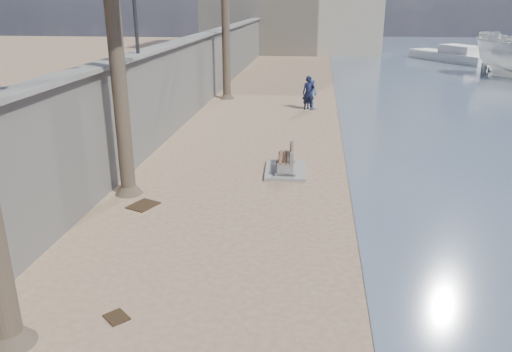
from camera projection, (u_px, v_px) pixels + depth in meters
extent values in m
cube|color=gray|center=(194.00, 75.00, 24.84)|extent=(0.45, 70.00, 3.50)
cube|color=gray|center=(193.00, 38.00, 24.24)|extent=(0.80, 70.00, 0.12)
cube|color=gray|center=(285.00, 170.00, 16.28)|extent=(1.40, 1.97, 0.10)
cylinder|color=brown|center=(117.00, 60.00, 13.21)|extent=(0.42, 0.42, 7.63)
cylinder|color=brown|center=(226.00, 17.00, 26.86)|extent=(0.44, 0.44, 8.89)
imported|color=#121733|center=(309.00, 91.00, 25.17)|extent=(0.71, 0.48, 1.95)
imported|color=#5177A9|center=(311.00, 93.00, 25.44)|extent=(1.01, 0.97, 1.66)
cube|color=#382616|center=(143.00, 205.00, 13.62)|extent=(0.88, 0.96, 0.03)
cube|color=#382616|center=(117.00, 317.00, 8.82)|extent=(0.55, 0.54, 0.03)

